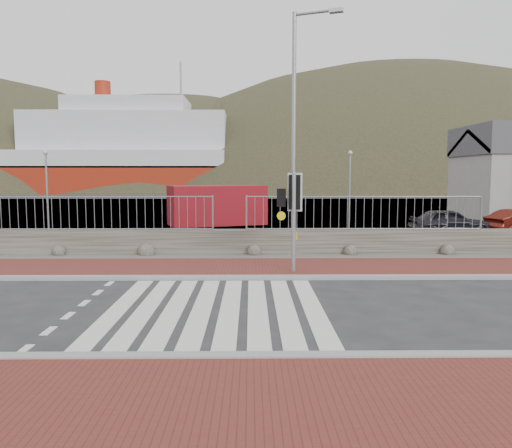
{
  "coord_description": "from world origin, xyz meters",
  "views": [
    {
      "loc": [
        0.76,
        -10.54,
        2.91
      ],
      "look_at": [
        0.9,
        3.0,
        1.54
      ],
      "focal_mm": 35.0,
      "sensor_mm": 36.0,
      "label": 1
    }
  ],
  "objects_px": {
    "ferry": "(88,158)",
    "streetlight": "(298,119)",
    "shipping_container": "(217,205)",
    "traffic_signal_far": "(293,201)",
    "car_a": "(449,222)"
  },
  "relations": [
    {
      "from": "traffic_signal_far",
      "to": "car_a",
      "type": "relative_size",
      "value": 0.8
    },
    {
      "from": "traffic_signal_far",
      "to": "shipping_container",
      "type": "relative_size",
      "value": 0.55
    },
    {
      "from": "ferry",
      "to": "streetlight",
      "type": "distance_m",
      "value": 65.72
    },
    {
      "from": "streetlight",
      "to": "shipping_container",
      "type": "bearing_deg",
      "value": 131.97
    },
    {
      "from": "streetlight",
      "to": "shipping_container",
      "type": "relative_size",
      "value": 1.63
    },
    {
      "from": "traffic_signal_far",
      "to": "car_a",
      "type": "distance_m",
      "value": 12.46
    },
    {
      "from": "ferry",
      "to": "traffic_signal_far",
      "type": "xyz_separation_m",
      "value": [
        26.61,
        -64.11,
        -3.22
      ]
    },
    {
      "from": "traffic_signal_far",
      "to": "car_a",
      "type": "bearing_deg",
      "value": -116.12
    },
    {
      "from": "shipping_container",
      "to": "traffic_signal_far",
      "type": "bearing_deg",
      "value": -97.02
    },
    {
      "from": "traffic_signal_far",
      "to": "streetlight",
      "type": "xyz_separation_m",
      "value": [
        0.52,
        4.25,
        2.77
      ]
    },
    {
      "from": "car_a",
      "to": "traffic_signal_far",
      "type": "bearing_deg",
      "value": 137.35
    },
    {
      "from": "streetlight",
      "to": "shipping_container",
      "type": "height_order",
      "value": "streetlight"
    },
    {
      "from": "streetlight",
      "to": "car_a",
      "type": "relative_size",
      "value": 2.36
    },
    {
      "from": "ferry",
      "to": "shipping_container",
      "type": "distance_m",
      "value": 55.38
    },
    {
      "from": "ferry",
      "to": "traffic_signal_far",
      "type": "relative_size",
      "value": 16.91
    }
  ]
}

